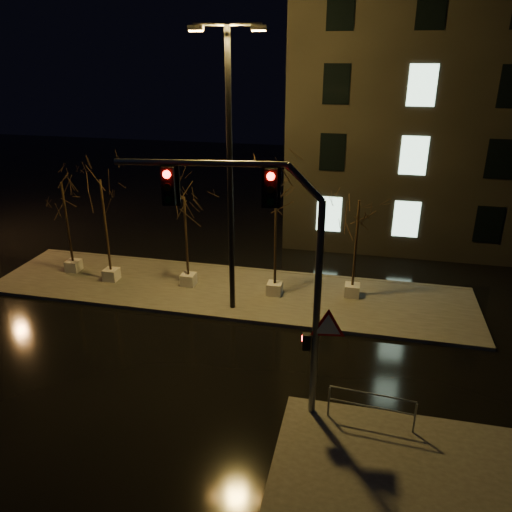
# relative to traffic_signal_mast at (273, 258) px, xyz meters

# --- Properties ---
(ground) EXTENTS (90.00, 90.00, 0.00)m
(ground) POSITION_rel_traffic_signal_mast_xyz_m (-3.56, 1.68, -5.14)
(ground) COLOR black
(ground) RESTS_ON ground
(median) EXTENTS (22.00, 5.00, 0.15)m
(median) POSITION_rel_traffic_signal_mast_xyz_m (-3.56, 7.68, -5.06)
(median) COLOR #3F3C38
(median) RESTS_ON ground
(sidewalk_corner) EXTENTS (7.00, 5.00, 0.15)m
(sidewalk_corner) POSITION_rel_traffic_signal_mast_xyz_m (3.94, -1.82, -5.06)
(sidewalk_corner) COLOR #3F3C38
(sidewalk_corner) RESTS_ON ground
(tree_0) EXTENTS (1.80, 1.80, 4.62)m
(tree_0) POSITION_rel_traffic_signal_mast_xyz_m (-11.58, 7.99, -1.48)
(tree_0) COLOR #B4AFA8
(tree_0) RESTS_ON median
(tree_1) EXTENTS (1.80, 1.80, 5.01)m
(tree_1) POSITION_rel_traffic_signal_mast_xyz_m (-9.23, 7.42, -1.18)
(tree_1) COLOR #B4AFA8
(tree_1) RESTS_ON median
(tree_2) EXTENTS (1.80, 1.80, 4.35)m
(tree_2) POSITION_rel_traffic_signal_mast_xyz_m (-5.46, 7.72, -1.68)
(tree_2) COLOR #B4AFA8
(tree_2) RESTS_ON median
(tree_3) EXTENTS (1.80, 1.80, 5.83)m
(tree_3) POSITION_rel_traffic_signal_mast_xyz_m (-1.35, 7.66, -0.56)
(tree_3) COLOR #B4AFA8
(tree_3) RESTS_ON median
(tree_4) EXTENTS (1.80, 1.80, 4.53)m
(tree_4) POSITION_rel_traffic_signal_mast_xyz_m (2.04, 8.25, -1.54)
(tree_4) COLOR #B4AFA8
(tree_4) RESTS_ON median
(traffic_signal_mast) EXTENTS (6.18, 0.93, 7.59)m
(traffic_signal_mast) POSITION_rel_traffic_signal_mast_xyz_m (0.00, 0.00, 0.00)
(traffic_signal_mast) COLOR slate
(traffic_signal_mast) RESTS_ON sidewalk_corner
(streetlight_main) EXTENTS (2.76, 0.66, 11.04)m
(streetlight_main) POSITION_rel_traffic_signal_mast_xyz_m (-2.88, 6.06, 1.39)
(streetlight_main) COLOR black
(streetlight_main) RESTS_ON median
(guard_rail_a) EXTENTS (2.50, 0.25, 1.08)m
(guard_rail_a) POSITION_rel_traffic_signal_mast_xyz_m (2.95, -0.03, -4.28)
(guard_rail_a) COLOR slate
(guard_rail_a) RESTS_ON sidewalk_corner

